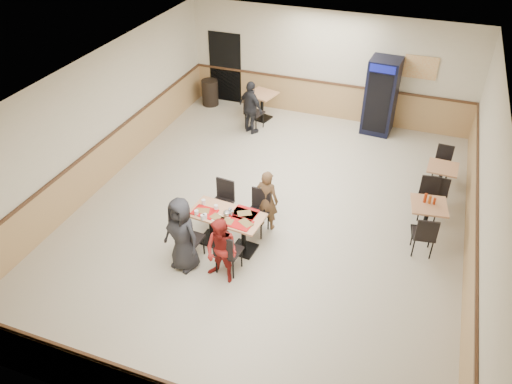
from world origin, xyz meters
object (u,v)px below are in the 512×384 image
at_px(back_table, 262,102).
at_px(main_table, 227,225).
at_px(lone_diner, 251,108).
at_px(diner_woman_left, 182,234).
at_px(side_table_near, 427,214).
at_px(diner_woman_right, 222,251).
at_px(diner_man_opposite, 267,200).
at_px(pepsi_cooler, 381,96).
at_px(trash_bin, 210,93).
at_px(side_table_far, 441,176).

bearing_deg(back_table, main_table, -77.39).
height_order(lone_diner, back_table, lone_diner).
height_order(diner_woman_left, back_table, diner_woman_left).
distance_m(lone_diner, side_table_near, 5.60).
height_order(diner_woman_right, back_table, diner_woman_right).
distance_m(diner_man_opposite, pepsi_cooler, 5.22).
bearing_deg(main_table, back_table, 107.53).
relative_size(main_table, back_table, 1.66).
bearing_deg(main_table, diner_man_opposite, 62.10).
relative_size(side_table_near, trash_bin, 1.02).
distance_m(diner_woman_left, lone_diner, 5.40).
distance_m(main_table, pepsi_cooler, 6.17).
xyz_separation_m(side_table_far, pepsi_cooler, (-1.79, 2.51, 0.57)).
relative_size(diner_woman_right, trash_bin, 1.71).
bearing_deg(side_table_far, side_table_near, -96.43).
relative_size(side_table_near, back_table, 0.88).
relative_size(lone_diner, pepsi_cooler, 0.72).
bearing_deg(back_table, diner_woman_right, -76.70).
bearing_deg(lone_diner, diner_woman_right, 133.71).
relative_size(side_table_far, back_table, 0.77).
bearing_deg(main_table, diner_woman_right, -67.62).
distance_m(diner_man_opposite, lone_diner, 4.11).
distance_m(main_table, diner_woman_right, 0.95).
bearing_deg(side_table_near, diner_woman_right, -142.17).
distance_m(back_table, trash_bin, 1.82).
bearing_deg(diner_woman_left, pepsi_cooler, 83.22).
relative_size(diner_woman_right, side_table_near, 1.68).
bearing_deg(back_table, lone_diner, -90.00).
relative_size(diner_woman_left, diner_woman_right, 1.15).
height_order(lone_diner, pepsi_cooler, pepsi_cooler).
relative_size(main_table, side_table_far, 2.15).
relative_size(lone_diner, side_table_near, 1.87).
relative_size(main_table, side_table_near, 1.88).
height_order(back_table, pepsi_cooler, pepsi_cooler).
bearing_deg(lone_diner, pepsi_cooler, -129.98).
height_order(diner_woman_right, side_table_near, diner_woman_right).
height_order(diner_woman_left, pepsi_cooler, pepsi_cooler).
relative_size(diner_man_opposite, pepsi_cooler, 0.66).
distance_m(diner_woman_left, diner_woman_right, 0.82).
distance_m(diner_woman_left, side_table_near, 4.84).
xyz_separation_m(diner_woman_left, lone_diner, (-0.68, 5.36, -0.02)).
distance_m(main_table, diner_woman_left, 1.01).
relative_size(diner_man_opposite, side_table_near, 1.71).
xyz_separation_m(diner_woman_right, trash_bin, (-3.28, 6.66, -0.28)).
xyz_separation_m(lone_diner, pepsi_cooler, (3.21, 1.28, 0.29)).
bearing_deg(main_table, diner_woman_left, -117.90).
bearing_deg(lone_diner, main_table, 133.29).
xyz_separation_m(diner_woman_right, side_table_near, (3.32, 2.58, -0.17)).
distance_m(main_table, side_table_near, 3.98).
height_order(diner_woman_right, pepsi_cooler, pepsi_cooler).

